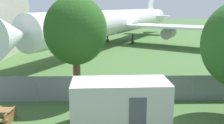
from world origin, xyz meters
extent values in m
cylinder|color=gray|center=(-2.55, 9.77, 0.86)|extent=(0.07, 0.07, 1.73)
cylinder|color=gray|center=(0.00, 9.77, 0.86)|extent=(0.07, 0.07, 1.73)
cylinder|color=gray|center=(2.55, 9.77, 0.86)|extent=(0.07, 0.07, 1.73)
cylinder|color=gray|center=(5.09, 9.77, 0.86)|extent=(0.07, 0.07, 1.73)
cylinder|color=gray|center=(7.64, 9.77, 0.86)|extent=(0.07, 0.07, 1.73)
cube|color=slate|center=(0.00, 9.77, 0.86)|extent=(56.00, 0.01, 1.73)
cylinder|color=white|center=(3.41, 35.39, 3.62)|extent=(21.08, 36.96, 3.82)
cone|color=white|center=(-6.27, 16.05, 3.62)|extent=(5.13, 5.13, 3.82)
cone|color=white|center=(13.32, 55.15, 3.62)|extent=(5.21, 5.81, 3.44)
cube|color=white|center=(13.94, 32.32, 3.05)|extent=(17.74, 14.62, 0.30)
cylinder|color=#939399|center=(11.71, 33.82, 2.04)|extent=(3.08, 3.84, 1.72)
cube|color=white|center=(-5.34, 41.98, 3.05)|extent=(18.58, 10.90, 0.30)
cylinder|color=#939399|center=(-2.81, 41.09, 2.04)|extent=(3.08, 3.84, 1.72)
cube|color=white|center=(11.73, 51.99, 4.00)|extent=(8.88, 6.50, 0.20)
cylinder|color=#2D2D33|center=(-2.33, 23.93, 0.86)|extent=(0.24, 0.24, 1.71)
cylinder|color=#2D2D33|center=(-2.33, 23.93, 0.28)|extent=(0.52, 0.64, 0.56)
cylinder|color=#2D2D33|center=(6.35, 36.12, 0.86)|extent=(0.24, 0.24, 1.71)
cylinder|color=#2D2D33|center=(6.35, 36.12, 0.28)|extent=(0.52, 0.64, 0.56)
cylinder|color=#2D2D33|center=(2.25, 38.18, 0.86)|extent=(0.24, 0.24, 1.71)
cylinder|color=#2D2D33|center=(2.25, 38.18, 0.28)|extent=(0.52, 0.64, 0.56)
cube|color=silver|center=(2.68, 6.13, 1.22)|extent=(5.01, 2.40, 2.45)
cube|color=#4C515B|center=(3.46, 5.02, 1.00)|extent=(0.84, 0.05, 1.90)
cube|color=brown|center=(-3.95, 7.22, 0.44)|extent=(1.89, 0.42, 0.04)
cube|color=brown|center=(-3.16, 6.60, 0.37)|extent=(0.17, 1.40, 0.74)
cylinder|color=brown|center=(-0.02, 10.69, 1.42)|extent=(0.50, 0.50, 2.83)
ellipsoid|color=#28561E|center=(-0.02, 10.69, 4.59)|extent=(4.14, 4.14, 4.56)
camera|label=1|loc=(1.96, -6.58, 6.17)|focal=42.00mm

